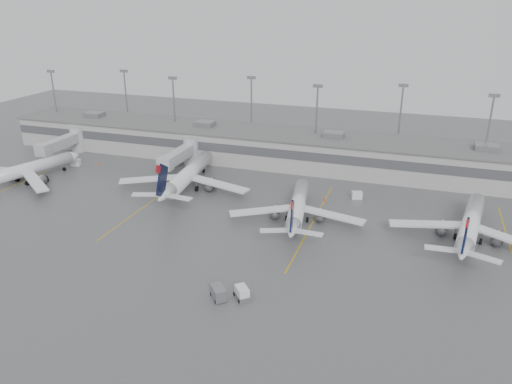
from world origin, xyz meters
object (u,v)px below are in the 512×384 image
(jet_mid_left, at_px, (187,175))
(baggage_tug, at_px, (242,294))
(jet_far_left, at_px, (23,170))
(jet_mid_right, at_px, (298,206))
(jet_far_right, at_px, (470,225))

(jet_mid_left, distance_m, baggage_tug, 45.78)
(jet_far_left, height_order, jet_mid_left, jet_mid_left)
(jet_mid_right, xyz_separation_m, jet_far_right, (31.20, 1.42, 0.15))
(jet_far_left, xyz_separation_m, jet_mid_right, (65.87, 0.04, -0.14))
(baggage_tug, bearing_deg, jet_mid_left, 84.92)
(jet_far_left, height_order, jet_mid_right, jet_far_left)
(jet_mid_left, relative_size, baggage_tug, 10.38)
(jet_mid_left, height_order, jet_mid_right, jet_mid_left)
(jet_mid_right, xyz_separation_m, baggage_tug, (-0.95, -28.80, -2.25))
(jet_mid_right, bearing_deg, jet_far_right, -6.62)
(jet_far_left, distance_m, jet_mid_right, 65.87)
(jet_far_left, xyz_separation_m, jet_far_right, (97.08, 1.46, 0.01))
(jet_mid_left, bearing_deg, jet_mid_right, -22.78)
(jet_far_right, xyz_separation_m, baggage_tug, (-32.15, -30.22, -2.41))
(baggage_tug, bearing_deg, jet_mid_right, 47.29)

